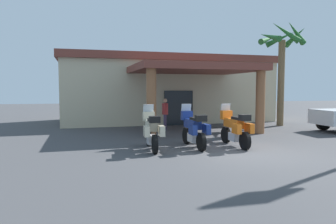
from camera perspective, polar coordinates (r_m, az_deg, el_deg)
ground_plane at (r=11.23m, az=14.37°, el=-7.24°), size 80.00×80.00×0.00m
motel_building at (r=21.72m, az=-0.24°, el=4.31°), size 14.38×11.24×4.38m
motorcycle_cream at (r=11.39m, az=-2.99°, el=-3.39°), size 0.72×2.21×1.61m
motorcycle_blue at (r=11.85m, az=4.70°, el=-3.10°), size 0.72×2.21×1.61m
motorcycle_orange at (r=12.32m, az=12.11°, el=-2.90°), size 0.71×2.21×1.61m
pedestrian at (r=16.83m, az=-0.53°, el=0.04°), size 0.32×0.49×1.69m
palm_tree_near_portico at (r=20.02m, az=19.97°, el=10.04°), size 2.62×2.70×6.06m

